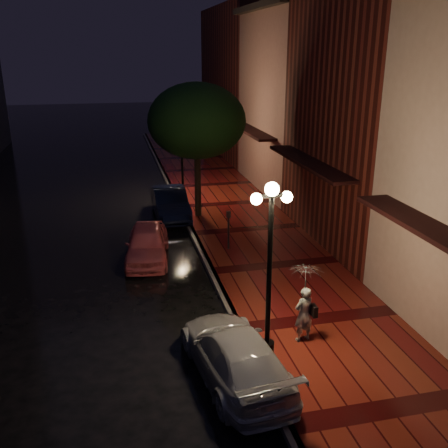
{
  "coord_description": "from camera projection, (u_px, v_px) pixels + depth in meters",
  "views": [
    {
      "loc": [
        -3.0,
        -15.0,
        7.16
      ],
      "look_at": [
        0.66,
        1.08,
        1.4
      ],
      "focal_mm": 40.0,
      "sensor_mm": 36.0,
      "label": 1
    }
  ],
  "objects": [
    {
      "name": "ground",
      "position": [
        212.0,
        275.0,
        16.8
      ],
      "size": [
        120.0,
        120.0,
        0.0
      ],
      "primitive_type": "plane",
      "color": "black",
      "rests_on": "ground"
    },
    {
      "name": "sidewalk",
      "position": [
        276.0,
        267.0,
        17.25
      ],
      "size": [
        4.5,
        60.0,
        0.15
      ],
      "primitive_type": "cube",
      "color": "#4D0D0E",
      "rests_on": "ground"
    },
    {
      "name": "curb",
      "position": [
        212.0,
        273.0,
        16.78
      ],
      "size": [
        0.25,
        60.0,
        0.15
      ],
      "primitive_type": "cube",
      "color": "#595451",
      "rests_on": "ground"
    },
    {
      "name": "storefront_mid",
      "position": [
        387.0,
        98.0,
        18.3
      ],
      "size": [
        5.0,
        8.0,
        11.0
      ],
      "primitive_type": "cube",
      "color": "#511914",
      "rests_on": "ground"
    },
    {
      "name": "storefront_far",
      "position": [
        304.0,
        104.0,
        25.99
      ],
      "size": [
        5.0,
        8.0,
        9.0
      ],
      "primitive_type": "cube",
      "color": "#8C5951",
      "rests_on": "ground"
    },
    {
      "name": "storefront_extra",
      "position": [
        252.0,
        83.0,
        35.03
      ],
      "size": [
        5.0,
        12.0,
        10.0
      ],
      "primitive_type": "cube",
      "color": "#511914",
      "rests_on": "ground"
    },
    {
      "name": "streetlamp_near",
      "position": [
        270.0,
        261.0,
        11.42
      ],
      "size": [
        0.96,
        0.36,
        4.31
      ],
      "color": "black",
      "rests_on": "sidewalk"
    },
    {
      "name": "streetlamp_far",
      "position": [
        182.0,
        149.0,
        24.3
      ],
      "size": [
        0.96,
        0.36,
        4.31
      ],
      "color": "black",
      "rests_on": "sidewalk"
    },
    {
      "name": "street_tree",
      "position": [
        197.0,
        123.0,
        21.05
      ],
      "size": [
        4.16,
        4.16,
        5.8
      ],
      "color": "black",
      "rests_on": "sidewalk"
    },
    {
      "name": "pink_car",
      "position": [
        147.0,
        244.0,
        17.83
      ],
      "size": [
        1.92,
        3.79,
        1.24
      ],
      "primitive_type": "imported",
      "rotation": [
        0.0,
        0.0,
        -0.13
      ],
      "color": "#CB535C",
      "rests_on": "ground"
    },
    {
      "name": "navy_car",
      "position": [
        170.0,
        203.0,
        22.41
      ],
      "size": [
        1.44,
        4.06,
        1.33
      ],
      "primitive_type": "imported",
      "rotation": [
        0.0,
        0.0,
        0.01
      ],
      "color": "black",
      "rests_on": "ground"
    },
    {
      "name": "silver_car",
      "position": [
        235.0,
        355.0,
        11.34
      ],
      "size": [
        2.22,
        4.39,
        1.22
      ],
      "primitive_type": "imported",
      "rotation": [
        0.0,
        0.0,
        3.27
      ],
      "color": "#A7A8AF",
      "rests_on": "ground"
    },
    {
      "name": "woman_with_umbrella",
      "position": [
        305.0,
        292.0,
        12.33
      ],
      "size": [
        0.86,
        0.87,
        2.07
      ],
      "rotation": [
        0.0,
        0.0,
        3.4
      ],
      "color": "silver",
      "rests_on": "sidewalk"
    },
    {
      "name": "parking_meter",
      "position": [
        229.0,
        226.0,
        18.34
      ],
      "size": [
        0.15,
        0.12,
        1.47
      ],
      "rotation": [
        0.0,
        0.0,
        0.17
      ],
      "color": "black",
      "rests_on": "sidewalk"
    }
  ]
}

